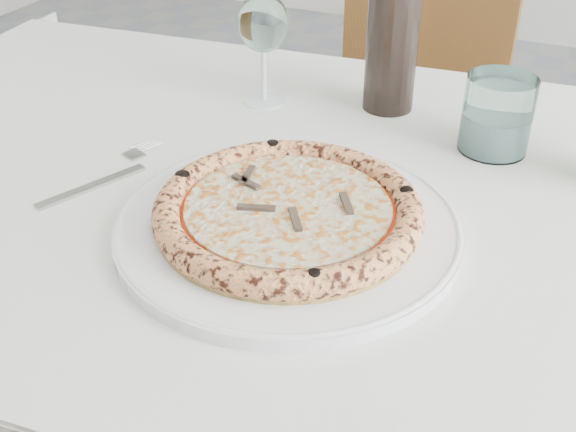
{
  "coord_description": "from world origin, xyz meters",
  "views": [
    {
      "loc": [
        0.43,
        -0.53,
        1.19
      ],
      "look_at": [
        0.16,
        0.05,
        0.78
      ],
      "focal_mm": 45.0,
      "sensor_mm": 36.0,
      "label": 1
    }
  ],
  "objects_px": {
    "plate": "(288,225)",
    "pizza": "(288,211)",
    "wine_bottle": "(394,22)",
    "dining_table": "(322,251)",
    "chair_far": "(409,107)",
    "wine_glass": "(263,26)",
    "tumbler": "(496,119)"
  },
  "relations": [
    {
      "from": "plate",
      "to": "tumbler",
      "type": "distance_m",
      "value": 0.32
    },
    {
      "from": "dining_table",
      "to": "wine_glass",
      "type": "xyz_separation_m",
      "value": [
        -0.17,
        0.19,
        0.2
      ]
    },
    {
      "from": "plate",
      "to": "wine_bottle",
      "type": "distance_m",
      "value": 0.36
    },
    {
      "from": "chair_far",
      "to": "wine_glass",
      "type": "bearing_deg",
      "value": -97.58
    },
    {
      "from": "pizza",
      "to": "wine_glass",
      "type": "distance_m",
      "value": 0.34
    },
    {
      "from": "dining_table",
      "to": "chair_far",
      "type": "relative_size",
      "value": 1.58
    },
    {
      "from": "tumbler",
      "to": "wine_bottle",
      "type": "height_order",
      "value": "wine_bottle"
    },
    {
      "from": "dining_table",
      "to": "pizza",
      "type": "height_order",
      "value": "pizza"
    },
    {
      "from": "chair_far",
      "to": "wine_glass",
      "type": "distance_m",
      "value": 0.65
    },
    {
      "from": "dining_table",
      "to": "pizza",
      "type": "distance_m",
      "value": 0.15
    },
    {
      "from": "plate",
      "to": "wine_bottle",
      "type": "bearing_deg",
      "value": 90.38
    },
    {
      "from": "pizza",
      "to": "wine_bottle",
      "type": "bearing_deg",
      "value": 90.38
    },
    {
      "from": "plate",
      "to": "wine_glass",
      "type": "xyz_separation_m",
      "value": [
        -0.17,
        0.29,
        0.1
      ]
    },
    {
      "from": "pizza",
      "to": "tumbler",
      "type": "xyz_separation_m",
      "value": [
        0.16,
        0.28,
        0.02
      ]
    },
    {
      "from": "pizza",
      "to": "wine_bottle",
      "type": "xyz_separation_m",
      "value": [
        -0.0,
        0.35,
        0.1
      ]
    },
    {
      "from": "dining_table",
      "to": "pizza",
      "type": "relative_size",
      "value": 5.21
    },
    {
      "from": "dining_table",
      "to": "chair_far",
      "type": "xyz_separation_m",
      "value": [
        -0.1,
        0.74,
        -0.13
      ]
    },
    {
      "from": "dining_table",
      "to": "chair_far",
      "type": "distance_m",
      "value": 0.76
    },
    {
      "from": "plate",
      "to": "wine_glass",
      "type": "relative_size",
      "value": 2.32
    },
    {
      "from": "plate",
      "to": "pizza",
      "type": "height_order",
      "value": "pizza"
    },
    {
      "from": "wine_bottle",
      "to": "dining_table",
      "type": "bearing_deg",
      "value": -89.46
    },
    {
      "from": "wine_bottle",
      "to": "tumbler",
      "type": "bearing_deg",
      "value": -22.6
    },
    {
      "from": "dining_table",
      "to": "wine_glass",
      "type": "bearing_deg",
      "value": 132.01
    },
    {
      "from": "dining_table",
      "to": "wine_bottle",
      "type": "relative_size",
      "value": 5.07
    },
    {
      "from": "chair_far",
      "to": "wine_bottle",
      "type": "distance_m",
      "value": 0.61
    },
    {
      "from": "dining_table",
      "to": "tumbler",
      "type": "height_order",
      "value": "tumbler"
    },
    {
      "from": "tumbler",
      "to": "wine_glass",
      "type": "bearing_deg",
      "value": 178.33
    },
    {
      "from": "plate",
      "to": "pizza",
      "type": "relative_size",
      "value": 1.3
    },
    {
      "from": "dining_table",
      "to": "wine_bottle",
      "type": "distance_m",
      "value": 0.33
    },
    {
      "from": "wine_bottle",
      "to": "wine_glass",
      "type": "bearing_deg",
      "value": -160.95
    },
    {
      "from": "wine_glass",
      "to": "wine_bottle",
      "type": "height_order",
      "value": "wine_bottle"
    },
    {
      "from": "chair_far",
      "to": "tumbler",
      "type": "height_order",
      "value": "chair_far"
    }
  ]
}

